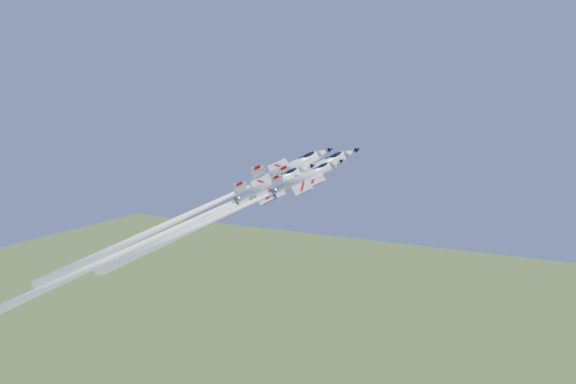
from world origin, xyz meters
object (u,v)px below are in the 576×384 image
at_px(jet_left, 193,212).
at_px(jet_lead, 236,205).
at_px(jet_slot, 153,239).
at_px(jet_right, 230,212).

bearing_deg(jet_left, jet_lead, 60.92).
bearing_deg(jet_left, jet_slot, -49.28).
relative_size(jet_left, jet_right, 1.38).
bearing_deg(jet_slot, jet_lead, 99.51).
bearing_deg(jet_left, jet_right, 23.25).
bearing_deg(jet_slot, jet_left, 130.72).
distance_m(jet_right, jet_slot, 15.65).
bearing_deg(jet_lead, jet_left, -119.08).
relative_size(jet_right, jet_slot, 0.64).
bearing_deg(jet_lead, jet_slot, -80.49).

